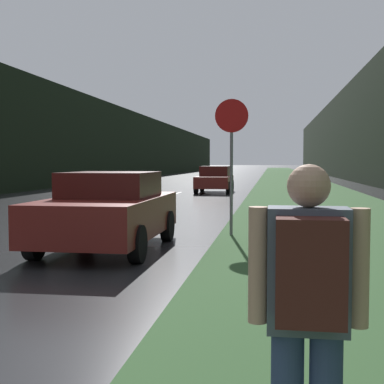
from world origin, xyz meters
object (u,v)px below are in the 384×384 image
(car_passing_near, at_px, (108,210))
(car_passing_far, at_px, (215,179))
(stop_sign, at_px, (231,150))
(hitchhiker_with_backpack, at_px, (308,311))

(car_passing_near, distance_m, car_passing_far, 19.30)
(stop_sign, height_order, hitchhiker_with_backpack, stop_sign)
(car_passing_far, bearing_deg, hitchhiker_with_backpack, 97.03)
(stop_sign, distance_m, hitchhiker_with_backpack, 9.64)
(stop_sign, bearing_deg, hitchhiker_with_backpack, -83.51)
(stop_sign, xyz_separation_m, hitchhiker_with_backpack, (1.08, -9.52, -0.99))
(stop_sign, relative_size, car_passing_near, 0.75)
(hitchhiker_with_backpack, bearing_deg, stop_sign, 97.02)
(car_passing_near, xyz_separation_m, car_passing_far, (0.00, 19.30, -0.02))
(stop_sign, relative_size, hitchhiker_with_backpack, 1.86)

